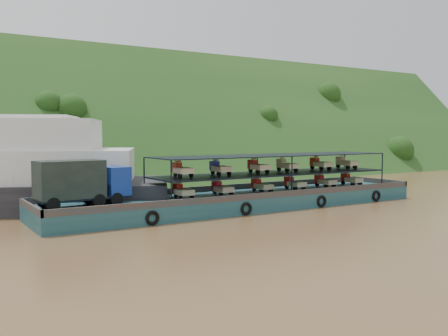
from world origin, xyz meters
TOP-DOWN VIEW (x-y plane):
  - ground at (0.00, 0.00)m, footprint 160.00×160.00m
  - hillside at (0.00, 36.00)m, footprint 140.00×39.60m
  - cargo_barge at (-3.93, -1.13)m, footprint 35.00×7.18m

SIDE VIEW (x-z plane):
  - ground at x=0.00m, z-range 0.00..0.00m
  - hillside at x=0.00m, z-range -19.80..19.80m
  - cargo_barge at x=-3.93m, z-range -1.15..3.41m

